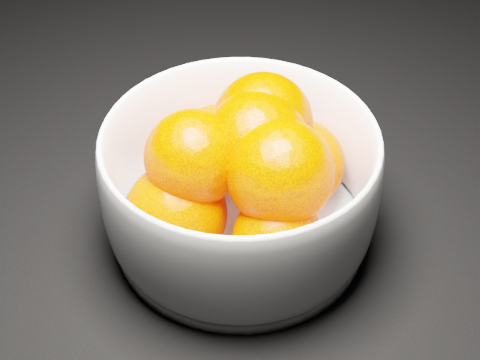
# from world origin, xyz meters

# --- Properties ---
(ground) EXTENTS (3.00, 3.00, 0.00)m
(ground) POSITION_xyz_m (0.00, 0.00, 0.00)
(ground) COLOR black
(ground) RESTS_ON ground
(bowl) EXTENTS (0.21, 0.21, 0.10)m
(bowl) POSITION_xyz_m (-0.10, 0.05, 0.05)
(bowl) COLOR white
(bowl) RESTS_ON ground
(orange_pile) EXTENTS (0.15, 0.16, 0.11)m
(orange_pile) POSITION_xyz_m (-0.09, 0.05, 0.07)
(orange_pile) COLOR #FF3C00
(orange_pile) RESTS_ON bowl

